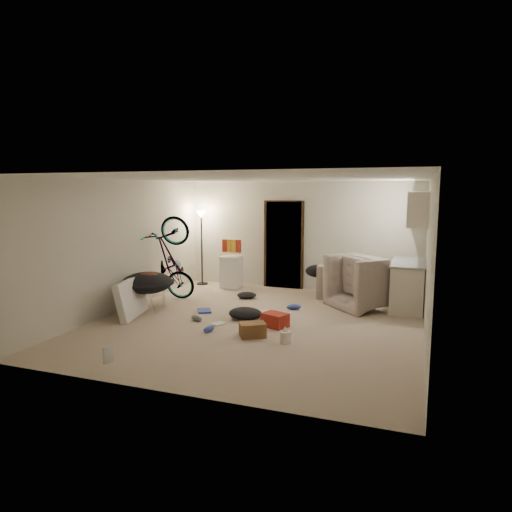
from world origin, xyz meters
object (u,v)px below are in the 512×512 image
(saucer_chair, at_px, (147,288))
(mini_fridge, at_px, (231,272))
(sofa, at_px, (362,286))
(armchair, at_px, (371,288))
(drink_case_a, at_px, (253,330))
(tv_box, at_px, (131,298))
(floor_lamp, at_px, (201,232))
(juicer, at_px, (285,336))
(kitchen_counter, at_px, (408,285))
(drink_case_b, at_px, (275,320))
(bicycle, at_px, (171,277))

(saucer_chair, bearing_deg, mini_fridge, 73.58)
(sofa, height_order, armchair, armchair)
(armchair, xyz_separation_m, saucer_chair, (-4.05, -1.72, 0.06))
(sofa, distance_m, drink_case_a, 3.48)
(tv_box, bearing_deg, armchair, 16.21)
(floor_lamp, height_order, mini_fridge, floor_lamp)
(juicer, bearing_deg, saucer_chair, 162.44)
(kitchen_counter, distance_m, armchair, 0.71)
(mini_fridge, xyz_separation_m, drink_case_b, (1.94, -2.69, -0.26))
(drink_case_a, bearing_deg, sofa, 36.52)
(juicer, bearing_deg, bicycle, 148.57)
(kitchen_counter, relative_size, bicycle, 0.83)
(sofa, xyz_separation_m, mini_fridge, (-3.07, 0.10, 0.11))
(armchair, distance_m, saucer_chair, 4.40)
(kitchen_counter, bearing_deg, drink_case_b, -133.96)
(floor_lamp, bearing_deg, mini_fridge, -6.92)
(sofa, bearing_deg, juicer, 74.19)
(armchair, xyz_separation_m, mini_fridge, (-3.33, 0.73, -0.00))
(sofa, bearing_deg, tv_box, 34.06)
(tv_box, height_order, drink_case_a, tv_box)
(juicer, bearing_deg, drink_case_a, 170.43)
(floor_lamp, relative_size, juicer, 7.16)
(tv_box, distance_m, juicer, 3.09)
(floor_lamp, xyz_separation_m, bicycle, (0.10, -1.66, -0.83))
(kitchen_counter, relative_size, drink_case_b, 3.70)
(kitchen_counter, xyz_separation_m, armchair, (-0.68, -0.18, -0.06))
(mini_fridge, height_order, juicer, mini_fridge)
(drink_case_a, relative_size, juicer, 1.58)
(bicycle, height_order, juicer, bicycle)
(kitchen_counter, distance_m, sofa, 1.05)
(sofa, xyz_separation_m, saucer_chair, (-3.79, -2.36, 0.17))
(tv_box, relative_size, drink_case_a, 2.62)
(saucer_chair, bearing_deg, kitchen_counter, 21.96)
(bicycle, relative_size, drink_case_b, 4.46)
(tv_box, xyz_separation_m, drink_case_b, (2.66, 0.30, -0.23))
(kitchen_counter, xyz_separation_m, drink_case_a, (-2.24, -2.78, -0.33))
(drink_case_a, bearing_deg, tv_box, 140.78)
(bicycle, distance_m, drink_case_a, 3.08)
(drink_case_a, bearing_deg, floor_lamp, 95.55)
(sofa, relative_size, mini_fridge, 2.43)
(saucer_chair, xyz_separation_m, drink_case_b, (2.66, -0.23, -0.32))
(kitchen_counter, height_order, sofa, kitchen_counter)
(saucer_chair, height_order, drink_case_a, saucer_chair)
(floor_lamp, relative_size, bicycle, 1.00)
(sofa, height_order, drink_case_b, sofa)
(floor_lamp, xyz_separation_m, drink_case_a, (2.59, -3.43, -1.19))
(floor_lamp, relative_size, sofa, 0.98)
(saucer_chair, relative_size, tv_box, 0.99)
(mini_fridge, bearing_deg, bicycle, -118.09)
(sofa, relative_size, juicer, 7.28)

